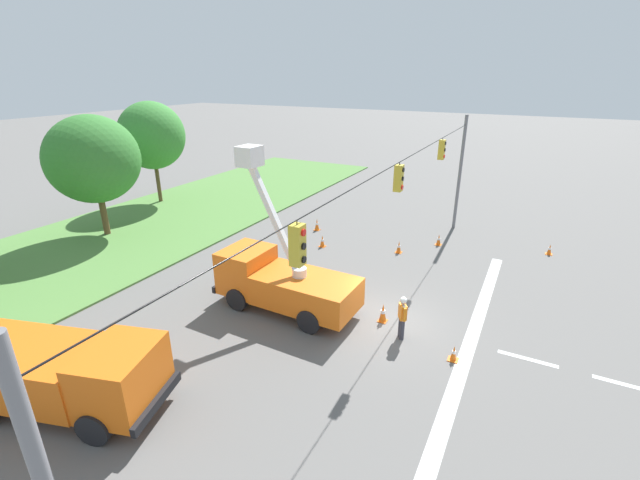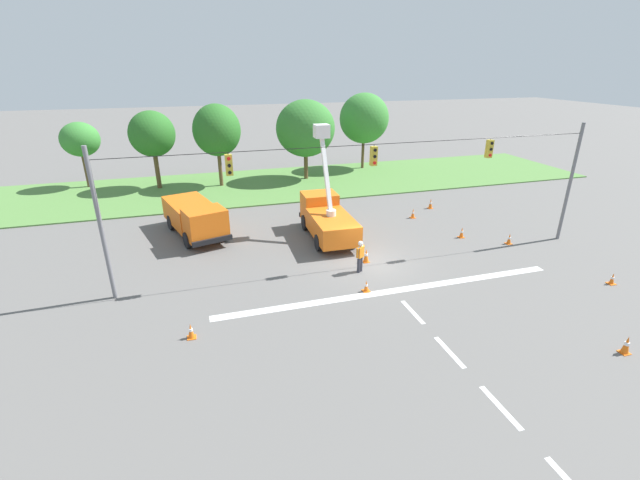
# 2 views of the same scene
# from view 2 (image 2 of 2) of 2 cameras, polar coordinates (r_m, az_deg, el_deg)

# --- Properties ---
(ground_plane) EXTENTS (200.00, 200.00, 0.00)m
(ground_plane) POSITION_cam_2_polar(r_m,az_deg,el_deg) (24.02, 6.43, -3.16)
(ground_plane) COLOR #605E5B
(grass_verge) EXTENTS (56.00, 12.00, 0.10)m
(grass_verge) POSITION_cam_2_polar(r_m,az_deg,el_deg) (40.18, -3.51, 7.64)
(grass_verge) COLOR #517F3D
(grass_verge) RESTS_ON ground
(lane_markings) EXTENTS (17.60, 15.25, 0.01)m
(lane_markings) POSITION_cam_2_polar(r_m,az_deg,el_deg) (20.31, 11.56, -8.63)
(lane_markings) COLOR silver
(lane_markings) RESTS_ON ground
(signal_gantry) EXTENTS (26.20, 0.33, 7.20)m
(signal_gantry) POSITION_cam_2_polar(r_m,az_deg,el_deg) (22.45, 6.85, 7.08)
(signal_gantry) COLOR slate
(signal_gantry) RESTS_ON ground
(tree_far_west) EXTENTS (3.22, 2.98, 5.74)m
(tree_far_west) POSITION_cam_2_polar(r_m,az_deg,el_deg) (43.01, -29.35, 11.56)
(tree_far_west) COLOR brown
(tree_far_west) RESTS_ON ground
(tree_west) EXTENTS (3.82, 3.82, 6.71)m
(tree_west) POSITION_cam_2_polar(r_m,az_deg,el_deg) (39.89, -21.49, 12.99)
(tree_west) COLOR brown
(tree_west) RESTS_ON ground
(tree_centre) EXTENTS (4.09, 4.46, 7.20)m
(tree_centre) POSITION_cam_2_polar(r_m,az_deg,el_deg) (39.05, -13.60, 14.03)
(tree_centre) COLOR brown
(tree_centre) RESTS_ON ground
(tree_east) EXTENTS (5.44, 5.07, 7.35)m
(tree_east) POSITION_cam_2_polar(r_m,az_deg,el_deg) (40.58, -1.95, 14.63)
(tree_east) COLOR brown
(tree_east) RESTS_ON ground
(tree_far_east) EXTENTS (5.01, 4.69, 7.64)m
(tree_far_east) POSITION_cam_2_polar(r_m,az_deg,el_deg) (45.17, 5.91, 15.82)
(tree_far_east) COLOR brown
(tree_far_east) RESTS_ON ground
(utility_truck_bucket_lift) EXTENTS (2.55, 6.32, 6.88)m
(utility_truck_bucket_lift) POSITION_cam_2_polar(r_m,az_deg,el_deg) (27.08, 0.92, 3.19)
(utility_truck_bucket_lift) COLOR orange
(utility_truck_bucket_lift) RESTS_ON ground
(utility_truck_support_near) EXTENTS (4.14, 6.84, 2.31)m
(utility_truck_support_near) POSITION_cam_2_polar(r_m,az_deg,el_deg) (28.52, -16.32, 3.01)
(utility_truck_support_near) COLOR orange
(utility_truck_support_near) RESTS_ON ground
(road_worker) EXTENTS (0.56, 0.42, 1.77)m
(road_worker) POSITION_cam_2_polar(r_m,az_deg,el_deg) (22.66, 5.38, -1.95)
(road_worker) COLOR #383842
(road_worker) RESTS_ON ground
(traffic_cone_foreground_left) EXTENTS (0.36, 0.36, 0.71)m
(traffic_cone_foreground_left) POSITION_cam_2_polar(r_m,az_deg,el_deg) (31.51, 12.29, 3.50)
(traffic_cone_foreground_left) COLOR orange
(traffic_cone_foreground_left) RESTS_ON ground
(traffic_cone_foreground_right) EXTENTS (0.36, 0.36, 0.79)m
(traffic_cone_foreground_right) POSITION_cam_2_polar(r_m,az_deg,el_deg) (24.04, 6.17, -2.07)
(traffic_cone_foreground_right) COLOR orange
(traffic_cone_foreground_right) RESTS_ON ground
(traffic_cone_mid_left) EXTENTS (0.36, 0.36, 0.69)m
(traffic_cone_mid_left) POSITION_cam_2_polar(r_m,az_deg,el_deg) (28.75, 18.38, 0.95)
(traffic_cone_mid_left) COLOR orange
(traffic_cone_mid_left) RESTS_ON ground
(traffic_cone_mid_right) EXTENTS (0.36, 0.36, 0.75)m
(traffic_cone_mid_right) POSITION_cam_2_polar(r_m,az_deg,el_deg) (20.54, 35.70, -11.28)
(traffic_cone_mid_right) COLOR orange
(traffic_cone_mid_right) RESTS_ON ground
(traffic_cone_near_bucket) EXTENTS (0.36, 0.36, 0.58)m
(traffic_cone_near_bucket) POSITION_cam_2_polar(r_m,az_deg,el_deg) (21.10, 6.19, -6.14)
(traffic_cone_near_bucket) COLOR orange
(traffic_cone_near_bucket) RESTS_ON ground
(traffic_cone_lane_edge_a) EXTENTS (0.36, 0.36, 0.77)m
(traffic_cone_lane_edge_a) POSITION_cam_2_polar(r_m,az_deg,el_deg) (33.95, 14.53, 4.73)
(traffic_cone_lane_edge_a) COLOR orange
(traffic_cone_lane_edge_a) RESTS_ON ground
(traffic_cone_lane_edge_b) EXTENTS (0.36, 0.36, 0.60)m
(traffic_cone_lane_edge_b) POSITION_cam_2_polar(r_m,az_deg,el_deg) (26.19, 34.42, -4.30)
(traffic_cone_lane_edge_b) COLOR orange
(traffic_cone_lane_edge_b) RESTS_ON ground
(traffic_cone_far_left) EXTENTS (0.36, 0.36, 0.67)m
(traffic_cone_far_left) POSITION_cam_2_polar(r_m,az_deg,el_deg) (18.43, -16.84, -11.53)
(traffic_cone_far_left) COLOR orange
(traffic_cone_far_left) RESTS_ON ground
(traffic_cone_far_right) EXTENTS (0.36, 0.36, 0.67)m
(traffic_cone_far_right) POSITION_cam_2_polar(r_m,az_deg,el_deg) (28.80, 23.92, 0.14)
(traffic_cone_far_right) COLOR orange
(traffic_cone_far_right) RESTS_ON ground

